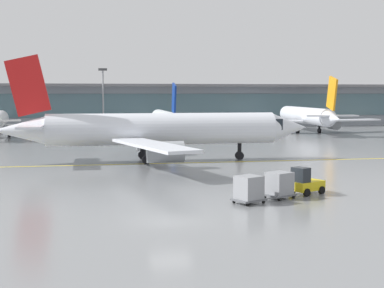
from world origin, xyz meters
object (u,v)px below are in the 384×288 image
Objects in this scene: gate_airplane_4 at (306,116)px; cargo_dolly_trailing at (249,189)px; baggage_tug at (305,183)px; cargo_dolly_lead at (279,184)px; taxiing_regional_jet at (159,130)px; apron_light_mast_1 at (103,96)px; gate_airplane_3 at (165,119)px.

gate_airplane_4 is 12.35× the size of cargo_dolly_trailing.
cargo_dolly_lead is (-2.54, -1.25, 0.16)m from baggage_tug.
taxiing_regional_jet is 13.72× the size of cargo_dolly_trailing.
gate_airplane_4 is 2.50× the size of apron_light_mast_1.
cargo_dolly_trailing is at bearing 180.00° from cargo_dolly_lead.
apron_light_mast_1 reaches higher than gate_airplane_3.
gate_airplane_4 is (27.54, -0.92, 0.36)m from gate_airplane_3.
cargo_dolly_lead is 1.00× the size of cargo_dolly_trailing.
gate_airplane_4 is at bearing 40.93° from baggage_tug.
gate_airplane_4 reaches higher than baggage_tug.
taxiing_regional_jet is at bearing 70.02° from cargo_dolly_trailing.
cargo_dolly_lead is (-1.52, -65.15, -1.76)m from gate_airplane_3.
baggage_tug is 81.27m from apron_light_mast_1.
baggage_tug is at bearing 0.00° from cargo_dolly_lead.
gate_airplane_3 is at bearing 60.10° from cargo_dolly_trailing.
cargo_dolly_lead is at bearing -75.95° from taxiing_regional_jet.
taxiing_regional_jet is 2.78× the size of apron_light_mast_1.
baggage_tug reaches higher than cargo_dolly_lead.
cargo_dolly_trailing is at bearing -85.58° from apron_light_mast_1.
cargo_dolly_lead is 82.17m from apron_light_mast_1.
gate_airplane_4 reaches higher than cargo_dolly_lead.
baggage_tug is 1.14× the size of cargo_dolly_trailing.
gate_airplane_4 reaches higher than cargo_dolly_trailing.
gate_airplane_4 is at bearing 39.42° from cargo_dolly_lead.
cargo_dolly_trailing is at bearing 177.34° from gate_airplane_3.
cargo_dolly_trailing is (-2.74, -1.35, 0.00)m from cargo_dolly_lead.
apron_light_mast_1 is (-9.15, 81.44, 6.02)m from cargo_dolly_lead.
gate_airplane_4 is 53.07m from taxiing_regional_jet.
gate_airplane_3 is at bearing -56.78° from apron_light_mast_1.
taxiing_regional_jet is at bearing 83.29° from baggage_tug.
gate_airplane_3 is 2.21× the size of apron_light_mast_1.
gate_airplane_3 reaches higher than baggage_tug.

